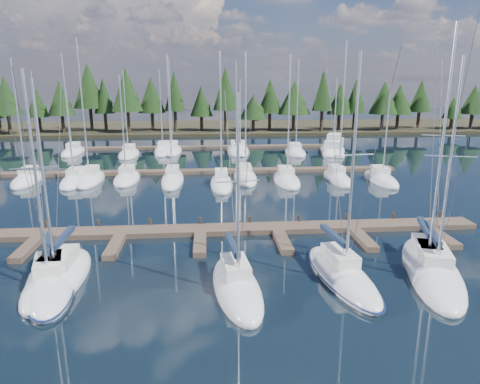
{
  "coord_description": "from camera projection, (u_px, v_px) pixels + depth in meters",
  "views": [
    {
      "loc": [
        0.6,
        -13.67,
        11.64
      ],
      "look_at": [
        3.43,
        22.0,
        2.15
      ],
      "focal_mm": 32.0,
      "sensor_mm": 36.0,
      "label": 1
    }
  ],
  "objects": [
    {
      "name": "front_sailboat_6",
      "position": [
        426.0,
        264.0,
        27.06
      ],
      "size": [
        5.03,
        9.14,
        15.43
      ],
      "color": "silver",
      "rests_on": "ground"
    },
    {
      "name": "front_sailboat_5",
      "position": [
        434.0,
        273.0,
        25.88
      ],
      "size": [
        5.87,
        10.31,
        13.65
      ],
      "color": "silver",
      "rests_on": "ground"
    },
    {
      "name": "front_sailboat_1",
      "position": [
        50.0,
        284.0,
        24.49
      ],
      "size": [
        4.91,
        8.86,
        12.96
      ],
      "color": "silver",
      "rests_on": "ground"
    },
    {
      "name": "back_sailboat_rows",
      "position": [
        203.0,
        163.0,
        59.49
      ],
      "size": [
        44.55,
        32.51,
        16.73
      ],
      "color": "silver",
      "rests_on": "ground"
    },
    {
      "name": "front_sailboat_3",
      "position": [
        237.0,
        286.0,
        24.16
      ],
      "size": [
        3.37,
        8.29,
        11.81
      ],
      "color": "silver",
      "rests_on": "ground"
    },
    {
      "name": "tree_line",
      "position": [
        194.0,
        98.0,
        91.27
      ],
      "size": [
        184.53,
        12.28,
        14.36
      ],
      "color": "black",
      "rests_on": "far_shore"
    },
    {
      "name": "front_sailboat_4",
      "position": [
        342.0,
        275.0,
        25.6
      ],
      "size": [
        3.73,
        9.3,
        13.85
      ],
      "color": "silver",
      "rests_on": "ground"
    },
    {
      "name": "front_sailboat_2",
      "position": [
        59.0,
        277.0,
        25.32
      ],
      "size": [
        3.17,
        8.47,
        12.5
      ],
      "color": "silver",
      "rests_on": "ground"
    },
    {
      "name": "far_shore",
      "position": [
        204.0,
        128.0,
        102.76
      ],
      "size": [
        220.0,
        30.0,
        0.6
      ],
      "primitive_type": "cube",
      "color": "#2E2A19",
      "rests_on": "ground"
    },
    {
      "name": "motor_yacht_right",
      "position": [
        334.0,
        149.0,
        69.58
      ],
      "size": [
        7.16,
        10.72,
        5.12
      ],
      "color": "silver",
      "rests_on": "ground"
    },
    {
      "name": "main_dock",
      "position": [
        200.0,
        233.0,
        32.79
      ],
      "size": [
        44.0,
        6.13,
        0.9
      ],
      "color": "brown",
      "rests_on": "ground"
    },
    {
      "name": "back_docks",
      "position": [
        203.0,
        158.0,
        63.84
      ],
      "size": [
        50.0,
        21.8,
        0.4
      ],
      "color": "brown",
      "rests_on": "ground"
    },
    {
      "name": "ground",
      "position": [
        202.0,
        193.0,
        45.02
      ],
      "size": [
        260.0,
        260.0,
        0.0
      ],
      "primitive_type": "plane",
      "color": "black",
      "rests_on": "ground"
    }
  ]
}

